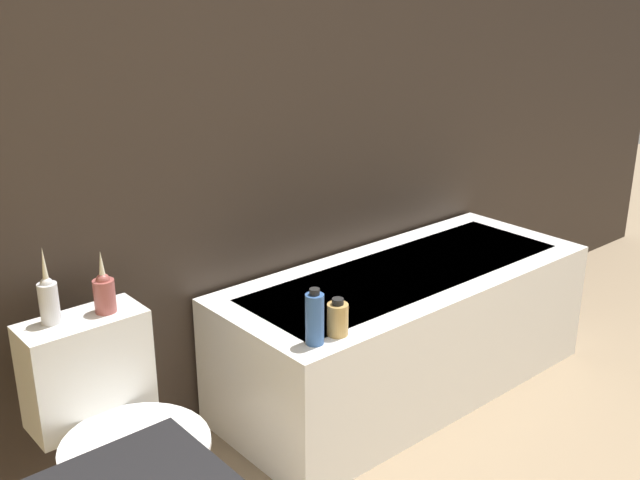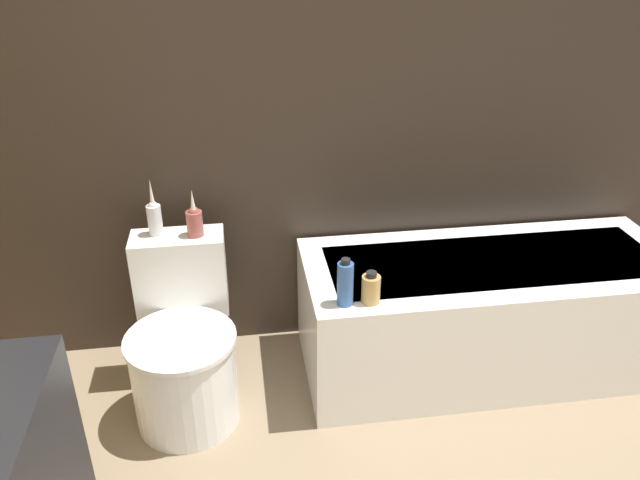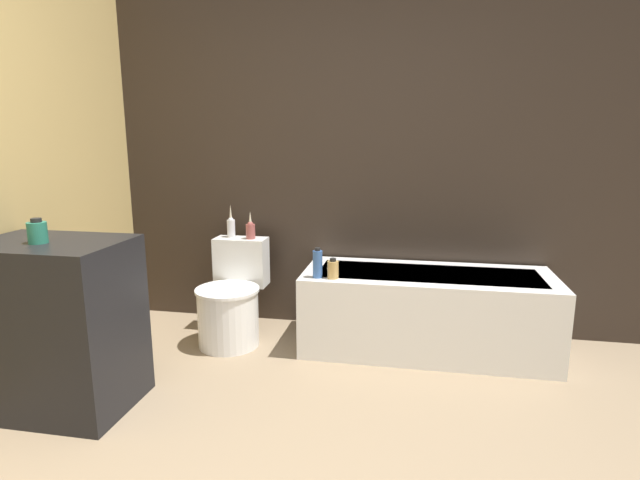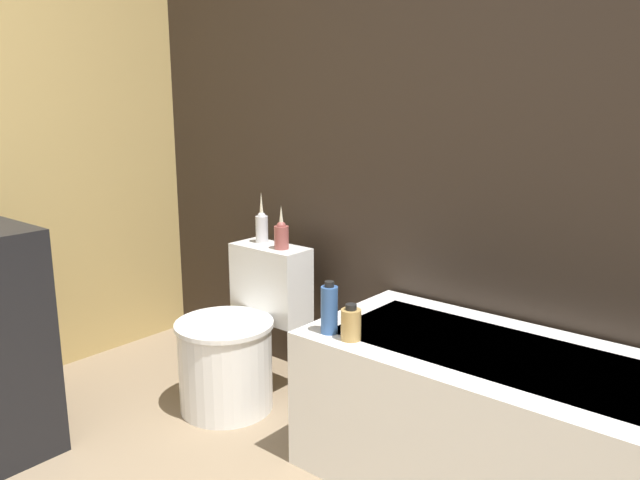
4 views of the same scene
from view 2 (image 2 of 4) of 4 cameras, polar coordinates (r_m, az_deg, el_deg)
wall_back_tiled at (r=2.66m, az=0.50°, el=15.79°), size 6.40×0.06×2.60m
bathtub at (r=2.90m, az=15.00°, el=-6.35°), size 1.63×0.66×0.53m
toilet at (r=2.61m, az=-12.34°, el=-9.87°), size 0.43×0.60×0.69m
vase_gold at (r=2.58m, az=-14.91°, el=2.11°), size 0.06×0.06×0.24m
vase_silver at (r=2.54m, az=-11.41°, el=1.79°), size 0.07×0.07×0.20m
shampoo_bottle_tall at (r=2.33m, az=2.32°, el=-3.98°), size 0.06×0.06×0.19m
shampoo_bottle_short at (r=2.37m, az=4.68°, el=-4.45°), size 0.07×0.07×0.13m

